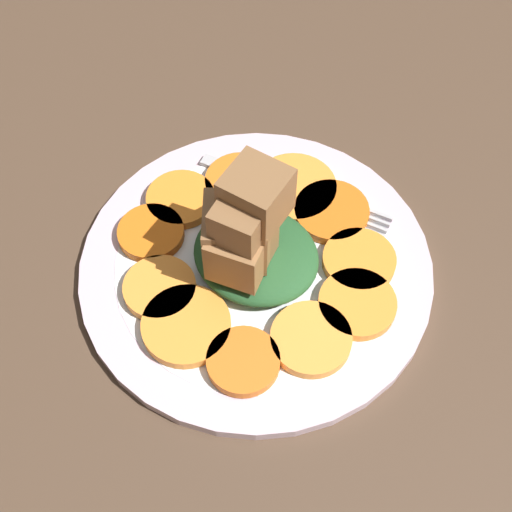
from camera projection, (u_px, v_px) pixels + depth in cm
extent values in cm
cube|color=#4C3828|center=(256.00, 277.00, 58.84)|extent=(120.00, 120.00, 2.00)
cylinder|color=silver|center=(256.00, 267.00, 57.59)|extent=(28.38, 28.38, 1.00)
cylinder|color=white|center=(256.00, 267.00, 57.54)|extent=(22.71, 22.71, 1.00)
cylinder|color=orange|center=(332.00, 212.00, 59.37)|extent=(6.27, 6.27, 0.87)
cylinder|color=orange|center=(294.00, 188.00, 60.76)|extent=(7.20, 7.20, 0.87)
cylinder|color=orange|center=(241.00, 182.00, 61.11)|extent=(6.11, 6.11, 0.87)
cylinder|color=orange|center=(181.00, 199.00, 60.09)|extent=(5.79, 5.79, 0.87)
cylinder|color=orange|center=(151.00, 233.00, 58.18)|extent=(5.44, 5.44, 0.87)
cylinder|color=orange|center=(160.00, 288.00, 55.28)|extent=(5.70, 5.70, 0.87)
cylinder|color=orange|center=(186.00, 326.00, 53.48)|extent=(6.78, 6.78, 0.87)
cylinder|color=orange|center=(243.00, 361.00, 51.86)|extent=(5.44, 5.44, 0.87)
cylinder|color=#F99539|center=(311.00, 339.00, 52.86)|extent=(6.11, 6.11, 0.87)
cylinder|color=orange|center=(357.00, 304.00, 54.51)|extent=(6.02, 6.02, 0.87)
cylinder|color=orange|center=(359.00, 261.00, 56.69)|extent=(5.87, 5.87, 0.87)
ellipsoid|color=#235128|center=(256.00, 255.00, 56.07)|extent=(10.18, 9.16, 2.43)
cube|color=brown|center=(236.00, 232.00, 52.89)|extent=(6.51, 6.51, 4.70)
cube|color=brown|center=(246.00, 212.00, 54.67)|extent=(4.52, 4.52, 3.48)
cube|color=brown|center=(249.00, 243.00, 53.10)|extent=(4.01, 4.01, 3.51)
cube|color=olive|center=(239.00, 252.00, 52.34)|extent=(4.81, 4.81, 4.04)
cube|color=brown|center=(240.00, 223.00, 49.78)|extent=(3.89, 3.89, 3.50)
cube|color=brown|center=(257.00, 195.00, 49.89)|extent=(4.29, 4.29, 4.15)
cube|color=#B2B2B7|center=(261.00, 181.00, 61.48)|extent=(11.49, 2.70, 0.40)
cube|color=#B2B2B7|center=(330.00, 207.00, 59.95)|extent=(1.70, 2.48, 0.40)
cube|color=#B2B2B7|center=(367.00, 210.00, 59.74)|extent=(4.51, 0.94, 0.40)
cube|color=#B2B2B7|center=(364.00, 216.00, 59.41)|extent=(4.51, 0.94, 0.40)
cube|color=#B2B2B7|center=(361.00, 222.00, 59.08)|extent=(4.51, 0.94, 0.40)
cube|color=#B2B2B7|center=(358.00, 228.00, 58.75)|extent=(4.51, 0.94, 0.40)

